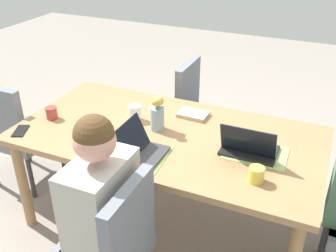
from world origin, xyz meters
TOP-DOWN VIEW (x-y plane):
  - ground_plane at (0.00, 0.00)m, footprint 10.00×10.00m
  - dining_table at (0.00, 0.00)m, footprint 1.93×1.01m
  - chair_far_left_mid at (-0.04, 0.79)m, footprint 0.44×0.44m
  - person_far_left_mid at (0.04, 0.73)m, footprint 0.36×0.40m
  - chair_head_right_left_far at (1.26, 0.06)m, footprint 0.44×0.44m
  - chair_near_right_near at (0.07, -0.83)m, footprint 0.44×0.44m
  - flower_vase at (0.08, -0.02)m, footprint 0.09×0.10m
  - placemat_head_left_left_near at (-0.56, 0.01)m, footprint 0.37×0.27m
  - placemat_far_left_mid at (0.02, 0.34)m, footprint 0.28×0.37m
  - laptop_far_left_mid at (0.04, 0.33)m, footprint 0.22×0.32m
  - laptop_head_left_left_near at (-0.53, 0.04)m, footprint 0.32×0.22m
  - coffee_mug_near_left at (0.28, -0.08)m, footprint 0.08×0.08m
  - coffee_mug_near_right at (-0.62, 0.28)m, footprint 0.08×0.08m
  - coffee_mug_centre_left at (0.80, 0.14)m, footprint 0.08×0.08m
  - book_red_cover at (-0.06, -0.28)m, footprint 0.20×0.15m
  - phone_black at (0.87, 0.37)m, footprint 0.13×0.17m

SIDE VIEW (x-z plane):
  - ground_plane at x=0.00m, z-range 0.00..0.00m
  - chair_far_left_mid at x=-0.04m, z-range 0.05..0.95m
  - chair_head_right_left_far at x=1.26m, z-range 0.05..0.95m
  - chair_near_right_near at x=0.07m, z-range 0.05..0.95m
  - person_far_left_mid at x=0.04m, z-range -0.07..1.12m
  - dining_table at x=0.00m, z-range 0.29..1.03m
  - placemat_head_left_left_near at x=-0.56m, z-range 0.73..0.74m
  - placemat_far_left_mid at x=0.02m, z-range 0.73..0.74m
  - phone_black at x=0.87m, z-range 0.73..0.74m
  - book_red_cover at x=-0.06m, z-range 0.73..0.76m
  - coffee_mug_centre_left at x=0.80m, z-range 0.73..0.82m
  - laptop_far_left_mid at x=0.04m, z-range 0.68..0.88m
  - coffee_mug_near_right at x=-0.62m, z-range 0.73..0.82m
  - laptop_head_left_left_near at x=-0.53m, z-range 0.67..0.88m
  - coffee_mug_near_left at x=0.28m, z-range 0.73..0.84m
  - flower_vase at x=0.08m, z-range 0.73..0.97m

